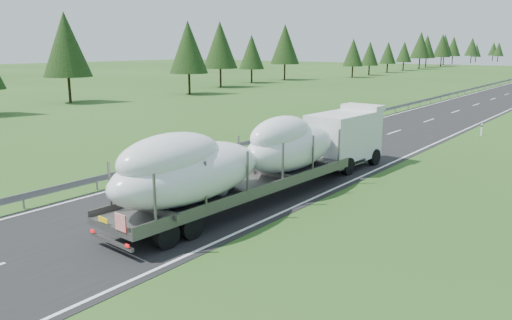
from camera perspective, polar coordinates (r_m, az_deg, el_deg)
The scene contains 4 objects.
ground at distance 23.80m, azimuth -10.32°, elevation -5.58°, with size 400.00×400.00×0.00m, color #254918.
guardrail at distance 117.25m, azimuth 26.96°, elevation 8.16°, with size 0.10×400.00×0.76m.
tree_line_left at distance 139.93m, azimuth 11.89°, elevation 12.49°, with size 15.08×303.60×12.26m.
boat_truck at distance 24.46m, azimuth 0.84°, elevation 0.68°, with size 3.69×20.31×4.11m.
Camera 1 is at (16.92, -14.98, 7.45)m, focal length 35.00 mm.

